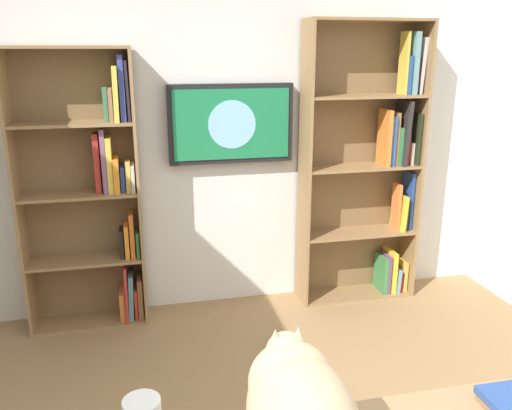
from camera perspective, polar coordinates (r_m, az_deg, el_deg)
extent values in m
cube|color=silver|center=(3.98, -3.61, 7.73)|extent=(4.52, 0.06, 2.70)
cube|color=#937047|center=(4.35, 16.91, 4.27)|extent=(0.02, 0.28, 2.17)
cube|color=#937047|center=(3.98, 5.32, 3.84)|extent=(0.02, 0.28, 2.17)
cube|color=brown|center=(4.26, 10.65, 4.47)|extent=(0.94, 0.01, 2.17)
cube|color=#937047|center=(4.49, 10.59, -9.44)|extent=(0.89, 0.27, 0.02)
cube|color=#937047|center=(4.29, 10.96, -2.95)|extent=(0.89, 0.27, 0.02)
cube|color=#937047|center=(4.14, 11.37, 4.09)|extent=(0.89, 0.27, 0.02)
cube|color=#937047|center=(4.06, 11.80, 11.52)|extent=(0.89, 0.27, 0.02)
cube|color=#937047|center=(4.05, 12.27, 19.11)|extent=(0.89, 0.27, 0.02)
cube|color=gold|center=(4.60, 15.57, -7.28)|extent=(0.03, 0.16, 0.25)
cube|color=#BB2E30|center=(4.60, 15.18, -7.81)|extent=(0.03, 0.14, 0.17)
cube|color=#7095B4|center=(4.58, 14.80, -7.65)|extent=(0.03, 0.21, 0.21)
cube|color=yellow|center=(4.55, 14.29, -6.80)|extent=(0.04, 0.23, 0.35)
cube|color=#6E407D|center=(4.53, 13.80, -7.04)|extent=(0.03, 0.21, 0.32)
cube|color=#3D7E44|center=(4.52, 13.45, -7.20)|extent=(0.03, 0.21, 0.31)
cube|color=#254797|center=(4.41, 16.16, 0.54)|extent=(0.02, 0.17, 0.47)
cube|color=#A37439|center=(4.42, 15.68, -0.93)|extent=(0.04, 0.13, 0.24)
cube|color=yellow|center=(4.39, 15.33, -0.67)|extent=(0.04, 0.23, 0.29)
cube|color=orange|center=(4.35, 15.03, -0.17)|extent=(0.02, 0.12, 0.38)
cube|color=#252B18|center=(4.29, 16.78, 6.96)|extent=(0.02, 0.21, 0.40)
cube|color=beige|center=(4.30, 16.25, 5.49)|extent=(0.03, 0.15, 0.17)
cube|color=#AE2626|center=(4.27, 15.93, 6.58)|extent=(0.05, 0.13, 0.34)
cube|color=#292724|center=(4.23, 15.64, 7.59)|extent=(0.05, 0.22, 0.49)
cube|color=#347D47|center=(4.23, 15.08, 6.26)|extent=(0.03, 0.16, 0.29)
cube|color=#9F6D3A|center=(4.21, 14.78, 7.02)|extent=(0.02, 0.15, 0.41)
cube|color=#2E5089|center=(4.19, 14.30, 6.84)|extent=(0.04, 0.18, 0.38)
cube|color=orange|center=(4.16, 13.82, 7.13)|extent=(0.03, 0.20, 0.43)
cube|color=silver|center=(4.24, 17.33, 14.25)|extent=(0.05, 0.15, 0.41)
cube|color=black|center=(4.23, 16.85, 13.23)|extent=(0.02, 0.15, 0.26)
cube|color=#6C9B9D|center=(4.20, 16.56, 14.56)|extent=(0.04, 0.19, 0.45)
cube|color=#244A88|center=(4.18, 16.02, 13.43)|extent=(0.03, 0.15, 0.28)
cube|color=gold|center=(4.16, 15.80, 14.63)|extent=(0.02, 0.13, 0.45)
cube|color=#937047|center=(3.81, -12.65, 1.47)|extent=(0.02, 0.28, 1.98)
cube|color=#937047|center=(3.90, -24.52, 0.70)|extent=(0.02, 0.28, 1.98)
cube|color=brown|center=(3.97, -18.48, 1.59)|extent=(0.83, 0.01, 1.98)
cube|color=#937047|center=(4.19, -17.41, -11.95)|extent=(0.78, 0.27, 0.02)
cube|color=#937047|center=(3.99, -18.01, -5.72)|extent=(0.78, 0.27, 0.02)
cube|color=#937047|center=(3.84, -18.66, 1.09)|extent=(0.78, 0.27, 0.02)
cube|color=#937047|center=(3.74, -19.35, 8.34)|extent=(0.78, 0.27, 0.02)
cube|color=#937047|center=(3.71, -20.09, 15.84)|extent=(0.78, 0.27, 0.02)
cube|color=#91613A|center=(4.10, -12.48, -9.65)|extent=(0.04, 0.19, 0.31)
cube|color=red|center=(4.10, -12.93, -10.24)|extent=(0.02, 0.15, 0.24)
cube|color=#599A9C|center=(4.10, -13.45, -9.43)|extent=(0.05, 0.21, 0.35)
cube|color=#B12C2D|center=(4.06, -13.93, -9.06)|extent=(0.03, 0.23, 0.44)
cube|color=orange|center=(4.11, -14.32, -10.38)|extent=(0.04, 0.19, 0.22)
cube|color=#3C7B3B|center=(3.91, -12.76, -4.06)|extent=(0.02, 0.17, 0.19)
cube|color=orange|center=(3.90, -13.35, -3.08)|extent=(0.03, 0.17, 0.33)
cube|color=orange|center=(3.91, -13.89, -3.77)|extent=(0.03, 0.15, 0.25)
cube|color=black|center=(3.93, -14.40, -3.97)|extent=(0.03, 0.15, 0.21)
cube|color=silver|center=(3.79, -13.25, 2.96)|extent=(0.02, 0.21, 0.19)
cube|color=gold|center=(3.78, -13.74, 3.09)|extent=(0.03, 0.12, 0.21)
cube|color=#284291|center=(3.80, -14.30, 2.84)|extent=(0.03, 0.13, 0.18)
cube|color=orange|center=(3.78, -14.94, 3.24)|extent=(0.04, 0.20, 0.24)
cube|color=gold|center=(3.78, -15.62, 4.29)|extent=(0.04, 0.20, 0.39)
cube|color=#7E5478|center=(3.76, -16.22, 4.64)|extent=(0.03, 0.15, 0.44)
cube|color=#AB2B23|center=(3.78, -16.90, 4.40)|extent=(0.04, 0.13, 0.41)
cube|color=#272128|center=(3.69, -13.82, 11.97)|extent=(0.02, 0.18, 0.40)
cube|color=#374595|center=(3.70, -14.40, 12.22)|extent=(0.04, 0.18, 0.44)
cube|color=#DCC548|center=(3.70, -15.02, 11.62)|extent=(0.04, 0.22, 0.37)
cube|color=#956947|center=(3.71, -15.51, 10.50)|extent=(0.03, 0.24, 0.22)
cube|color=#3E744C|center=(3.72, -16.05, 10.49)|extent=(0.03, 0.15, 0.23)
cube|color=black|center=(3.89, -2.73, 8.82)|extent=(0.92, 0.06, 0.58)
cube|color=#1E7F4C|center=(3.86, -2.64, 8.75)|extent=(0.85, 0.01, 0.51)
cylinder|color=#8CCCEA|center=(3.85, -2.62, 8.74)|extent=(0.35, 0.00, 0.35)
ellipsoid|color=#D1B284|center=(1.72, 3.89, -18.69)|extent=(0.27, 0.27, 0.25)
sphere|color=#D1B284|center=(1.73, 3.34, -15.76)|extent=(0.14, 0.14, 0.14)
cone|color=#D1B284|center=(1.71, 4.60, -14.14)|extent=(0.06, 0.06, 0.07)
cone|color=#D1B284|center=(1.69, 2.11, -14.46)|extent=(0.06, 0.06, 0.07)
cone|color=beige|center=(1.71, 4.66, -14.39)|extent=(0.03, 0.03, 0.05)
cone|color=beige|center=(1.69, 2.16, -14.71)|extent=(0.03, 0.03, 0.05)
cube|color=#996B42|center=(2.14, 25.81, -18.88)|extent=(0.20, 0.12, 0.02)
cube|color=#2D4C93|center=(2.13, 26.05, -18.28)|extent=(0.20, 0.14, 0.03)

